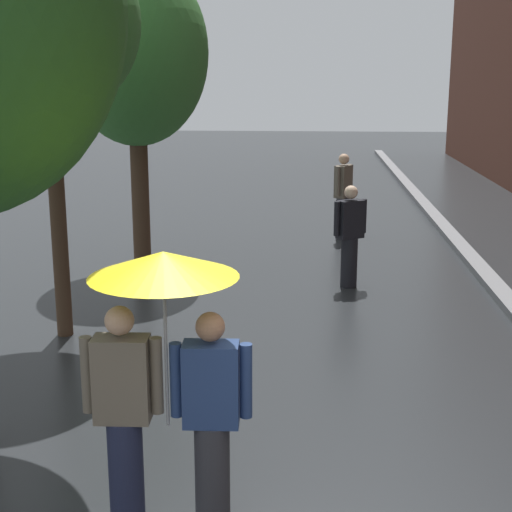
# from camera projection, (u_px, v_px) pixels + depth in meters

# --- Properties ---
(kerb_strip) EXTENTS (0.30, 36.00, 0.12)m
(kerb_strip) POSITION_uv_depth(u_px,v_px,m) (461.00, 247.00, 14.38)
(kerb_strip) COLOR slate
(kerb_strip) RESTS_ON ground
(street_tree_1) EXTENTS (2.22, 2.22, 5.03)m
(street_tree_1) POSITION_uv_depth(u_px,v_px,m) (46.00, 23.00, 8.84)
(street_tree_1) COLOR #473323
(street_tree_1) RESTS_ON ground
(street_tree_2) EXTENTS (2.39, 2.39, 5.15)m
(street_tree_2) POSITION_uv_depth(u_px,v_px,m) (135.00, 53.00, 12.24)
(street_tree_2) COLOR #473323
(street_tree_2) RESTS_ON ground
(couple_under_umbrella) EXTENTS (1.23, 1.05, 2.10)m
(couple_under_umbrella) POSITION_uv_depth(u_px,v_px,m) (165.00, 353.00, 5.34)
(couple_under_umbrella) COLOR #1E233D
(couple_under_umbrella) RESTS_ON ground
(pedestrian_walking_midground) EXTENTS (0.52, 0.40, 1.61)m
(pedestrian_walking_midground) POSITION_uv_depth(u_px,v_px,m) (350.00, 236.00, 11.75)
(pedestrian_walking_midground) COLOR black
(pedestrian_walking_midground) RESTS_ON ground
(pedestrian_walking_far) EXTENTS (0.39, 0.52, 1.73)m
(pedestrian_walking_far) POSITION_uv_depth(u_px,v_px,m) (343.00, 196.00, 15.18)
(pedestrian_walking_far) COLOR #2D2D33
(pedestrian_walking_far) RESTS_ON ground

